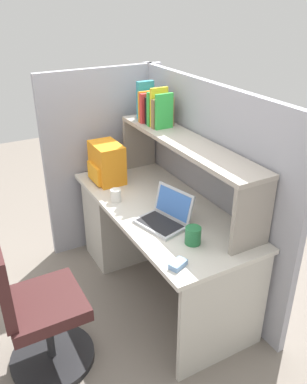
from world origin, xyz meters
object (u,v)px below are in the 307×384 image
object	(u,v)px
paper_cup	(116,195)
office_chair	(36,315)
laptop	(166,216)
computer_mouse	(178,264)
backpack	(106,163)
snack_canister	(193,235)

from	to	relation	value
paper_cup	office_chair	size ratio (longest dim) A/B	0.10
laptop	computer_mouse	xyz separation A→B (m)	(0.43, -0.17, -0.03)
backpack	office_chair	size ratio (longest dim) A/B	0.33
snack_canister	paper_cup	bearing A→B (deg)	-165.54
paper_cup	snack_canister	world-z (taller)	snack_canister
office_chair	backpack	bearing A→B (deg)	-42.15
laptop	office_chair	distance (m)	0.98
computer_mouse	snack_canister	world-z (taller)	snack_canister
paper_cup	snack_canister	bearing A→B (deg)	14.46
paper_cup	office_chair	distance (m)	0.96
backpack	office_chair	bearing A→B (deg)	-44.58
backpack	computer_mouse	bearing A→B (deg)	-4.48
backpack	snack_canister	size ratio (longest dim) A/B	2.86
backpack	laptop	bearing A→B (deg)	5.64
laptop	snack_canister	distance (m)	0.28
backpack	snack_canister	distance (m)	1.07
computer_mouse	paper_cup	xyz separation A→B (m)	(-0.86, 0.01, 0.03)
laptop	office_chair	world-z (taller)	laptop
paper_cup	office_chair	xyz separation A→B (m)	(0.48, -0.74, -0.38)
laptop	computer_mouse	distance (m)	0.46
computer_mouse	office_chair	world-z (taller)	office_chair
paper_cup	office_chair	bearing A→B (deg)	-56.91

